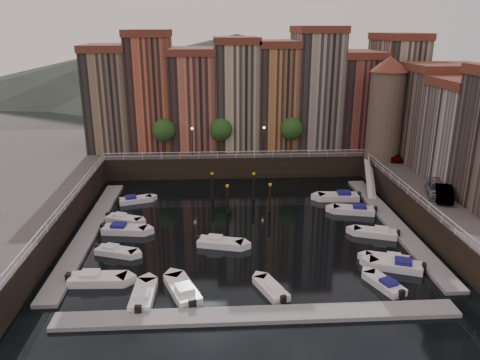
{
  "coord_description": "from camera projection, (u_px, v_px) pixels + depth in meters",
  "views": [
    {
      "loc": [
        -3.08,
        -46.51,
        20.51
      ],
      "look_at": [
        -0.14,
        4.0,
        3.76
      ],
      "focal_mm": 35.0,
      "sensor_mm": 36.0,
      "label": 1
    }
  ],
  "objects": [
    {
      "name": "car_c",
      "position": [
        436.0,
        190.0,
        50.27
      ],
      "size": [
        3.2,
        5.05,
        1.36
      ],
      "primitive_type": "imported",
      "rotation": [
        0.0,
        0.0,
        -0.3
      ],
      "color": "gray",
      "rests_on": "quay_right"
    },
    {
      "name": "boat_near_1",
      "position": [
        183.0,
        290.0,
        37.36
      ],
      "size": [
        3.41,
        5.09,
        1.15
      ],
      "rotation": [
        0.0,
        0.0,
        1.94
      ],
      "color": "white",
      "rests_on": "ground"
    },
    {
      "name": "boat_right_0",
      "position": [
        397.0,
        265.0,
        41.29
      ],
      "size": [
        4.84,
        3.2,
        1.09
      ],
      "rotation": [
        0.0,
        0.0,
        2.78
      ],
      "color": "white",
      "rests_on": "ground"
    },
    {
      "name": "dock_left",
      "position": [
        89.0,
        230.0,
        48.8
      ],
      "size": [
        2.0,
        28.0,
        0.35
      ],
      "primitive_type": "cube",
      "color": "gray",
      "rests_on": "ground"
    },
    {
      "name": "boat_right_4",
      "position": [
        339.0,
        197.0,
        57.79
      ],
      "size": [
        5.26,
        2.22,
        1.19
      ],
      "rotation": [
        0.0,
        0.0,
        3.07
      ],
      "color": "white",
      "rests_on": "ground"
    },
    {
      "name": "boat_left_0",
      "position": [
        96.0,
        279.0,
        39.0
      ],
      "size": [
        5.0,
        1.97,
        1.14
      ],
      "rotation": [
        0.0,
        0.0,
        -0.04
      ],
      "color": "white",
      "rests_on": "ground"
    },
    {
      "name": "boat_left_2",
      "position": [
        124.0,
        229.0,
        48.55
      ],
      "size": [
        4.89,
        2.32,
        1.1
      ],
      "rotation": [
        0.0,
        0.0,
        -0.13
      ],
      "color": "white",
      "rests_on": "ground"
    },
    {
      "name": "right_terrace",
      "position": [
        475.0,
        128.0,
        52.75
      ],
      "size": [
        9.3,
        24.3,
        14.0
      ],
      "color": "#716355",
      "rests_on": "quay_right"
    },
    {
      "name": "corner_tower",
      "position": [
        386.0,
        107.0,
        62.34
      ],
      "size": [
        5.2,
        5.2,
        13.8
      ],
      "color": "#6B5B4C",
      "rests_on": "quay_right"
    },
    {
      "name": "quay_far",
      "position": [
        233.0,
        150.0,
        74.86
      ],
      "size": [
        80.0,
        20.0,
        3.0
      ],
      "primitive_type": "cube",
      "color": "black",
      "rests_on": "ground"
    },
    {
      "name": "railings",
      "position": [
        241.0,
        177.0,
        54.13
      ],
      "size": [
        36.08,
        34.04,
        0.52
      ],
      "color": "white",
      "rests_on": "ground"
    },
    {
      "name": "boat_extra_377",
      "position": [
        219.0,
        243.0,
        45.62
      ],
      "size": [
        4.79,
        2.75,
        1.07
      ],
      "rotation": [
        0.0,
        0.0,
        6.03
      ],
      "color": "white",
      "rests_on": "ground"
    },
    {
      "name": "boat_left_1",
      "position": [
        115.0,
        251.0,
        43.97
      ],
      "size": [
        4.2,
        2.69,
        0.95
      ],
      "rotation": [
        0.0,
        0.0,
        -0.34
      ],
      "color": "white",
      "rests_on": "ground"
    },
    {
      "name": "boat_right_3",
      "position": [
        355.0,
        210.0,
        53.67
      ],
      "size": [
        5.02,
        2.79,
        1.12
      ],
      "rotation": [
        0.0,
        0.0,
        2.91
      ],
      "color": "white",
      "rests_on": "ground"
    },
    {
      "name": "gangway",
      "position": [
        370.0,
        177.0,
        60.51
      ],
      "size": [
        2.78,
        8.32,
        3.73
      ],
      "color": "white",
      "rests_on": "ground"
    },
    {
      "name": "dock_near",
      "position": [
        258.0,
        315.0,
        34.53
      ],
      "size": [
        30.0,
        2.0,
        0.35
      ],
      "primitive_type": "cube",
      "color": "gray",
      "rests_on": "ground"
    },
    {
      "name": "boat_left_4",
      "position": [
        134.0,
        200.0,
        56.92
      ],
      "size": [
        4.26,
        2.71,
        0.96
      ],
      "rotation": [
        0.0,
        0.0,
        0.33
      ],
      "color": "white",
      "rests_on": "ground"
    },
    {
      "name": "mountains",
      "position": [
        227.0,
        66.0,
        152.55
      ],
      "size": [
        145.0,
        100.0,
        18.0
      ],
      "color": "#2D382D",
      "rests_on": "ground"
    },
    {
      "name": "boat_near_3",
      "position": [
        385.0,
        284.0,
        38.41
      ],
      "size": [
        2.82,
        4.15,
        0.94
      ],
      "rotation": [
        0.0,
        0.0,
        1.95
      ],
      "color": "white",
      "rests_on": "ground"
    },
    {
      "name": "dock_right",
      "position": [
        393.0,
        223.0,
        50.58
      ],
      "size": [
        2.0,
        28.0,
        0.35
      ],
      "primitive_type": "cube",
      "color": "gray",
      "rests_on": "ground"
    },
    {
      "name": "boat_right_2",
      "position": [
        376.0,
        233.0,
        47.83
      ],
      "size": [
        4.62,
        2.98,
        1.04
      ],
      "rotation": [
        0.0,
        0.0,
        2.8
      ],
      "color": "white",
      "rests_on": "ground"
    },
    {
      "name": "ground",
      "position": [
        243.0,
        224.0,
        50.69
      ],
      "size": [
        200.0,
        200.0,
        0.0
      ],
      "primitive_type": "plane",
      "color": "black",
      "rests_on": "ground"
    },
    {
      "name": "street_lamps",
      "position": [
        228.0,
        136.0,
        65.09
      ],
      "size": [
        10.36,
        0.36,
        4.18
      ],
      "color": "black",
      "rests_on": "quay_far"
    },
    {
      "name": "promenade_trees",
      "position": [
        226.0,
        130.0,
        65.8
      ],
      "size": [
        21.2,
        3.2,
        5.2
      ],
      "color": "black",
      "rests_on": "quay_far"
    },
    {
      "name": "boat_left_3",
      "position": [
        123.0,
        219.0,
        51.29
      ],
      "size": [
        4.24,
        2.87,
        0.96
      ],
      "rotation": [
        0.0,
        0.0,
        -0.38
      ],
      "color": "white",
      "rests_on": "ground"
    },
    {
      "name": "boat_right_1",
      "position": [
        389.0,
        259.0,
        42.48
      ],
      "size": [
        4.18,
        2.66,
        0.94
      ],
      "rotation": [
        0.0,
        0.0,
        2.81
      ],
      "color": "white",
      "rests_on": "ground"
    },
    {
      "name": "mooring_pilings",
      "position": [
        241.0,
        193.0,
        55.43
      ],
      "size": [
        6.95,
        5.1,
        3.78
      ],
      "color": "black",
      "rests_on": "ground"
    },
    {
      "name": "car_a",
      "position": [
        393.0,
        156.0,
        63.37
      ],
      "size": [
        1.75,
        3.92,
        1.31
      ],
      "primitive_type": "imported",
      "rotation": [
        0.0,
        0.0,
        0.05
      ],
      "color": "gray",
      "rests_on": "quay_right"
    },
    {
      "name": "boat_near_2",
      "position": [
        271.0,
        289.0,
        37.66
      ],
      "size": [
        2.78,
        4.13,
        0.94
      ],
      "rotation": [
        0.0,
        0.0,
        1.95
      ],
      "color": "white",
      "rests_on": "ground"
    },
    {
      "name": "boat_near_0",
      "position": [
        143.0,
        296.0,
        36.63
      ],
      "size": [
        1.81,
        4.69,
        1.07
      ],
      "rotation": [
        0.0,
        0.0,
        1.54
      ],
      "color": "white",
      "rests_on": "ground"
    },
    {
      "name": "far_terrace",
      "position": [
        255.0,
        93.0,
        69.71
      ],
      "size": [
        48.7,
        10.3,
        17.5
      ],
      "color": "#846E54",
      "rests_on": "quay_far"
    },
    {
      "name": "car_b",
      "position": [
        443.0,
        194.0,
        48.94
      ],
      "size": [
        3.0,
        4.79,
        1.49
      ],
      "primitive_type": "imported",
      "rotation": [
        0.0,
        0.0,
        -0.34
      ],
      "color": "gray",
      "rests_on": "quay_right"
    }
  ]
}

